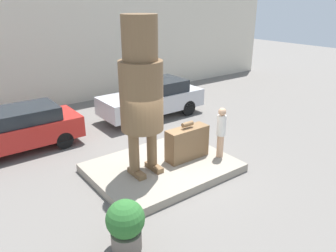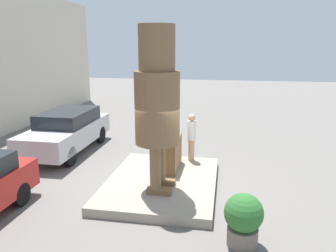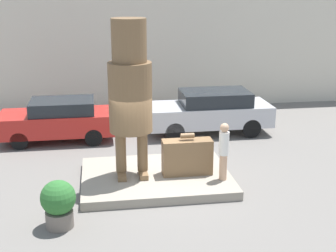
# 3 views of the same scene
# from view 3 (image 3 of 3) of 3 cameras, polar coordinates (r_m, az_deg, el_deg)

# --- Properties ---
(ground_plane) EXTENTS (60.00, 60.00, 0.00)m
(ground_plane) POSITION_cam_3_polar(r_m,az_deg,el_deg) (13.37, -1.46, -6.81)
(ground_plane) COLOR slate
(pedestal) EXTENTS (4.15, 3.13, 0.25)m
(pedestal) POSITION_cam_3_polar(r_m,az_deg,el_deg) (13.32, -1.46, -6.32)
(pedestal) COLOR gray
(pedestal) RESTS_ON ground_plane
(building_backdrop) EXTENTS (28.00, 0.60, 6.66)m
(building_backdrop) POSITION_cam_3_polar(r_m,az_deg,el_deg) (20.80, -4.56, 11.25)
(building_backdrop) COLOR beige
(building_backdrop) RESTS_ON ground_plane
(statue_figure) EXTENTS (1.17, 1.17, 4.31)m
(statue_figure) POSITION_cam_3_polar(r_m,az_deg,el_deg) (12.43, -4.64, 4.74)
(statue_figure) COLOR brown
(statue_figure) RESTS_ON pedestal
(giant_suitcase) EXTENTS (1.39, 0.48, 1.20)m
(giant_suitcase) POSITION_cam_3_polar(r_m,az_deg,el_deg) (13.10, 2.35, -3.77)
(giant_suitcase) COLOR brown
(giant_suitcase) RESTS_ON pedestal
(tourist) EXTENTS (0.27, 0.27, 1.61)m
(tourist) POSITION_cam_3_polar(r_m,az_deg,el_deg) (12.67, 6.82, -2.82)
(tourist) COLOR tan
(tourist) RESTS_ON pedestal
(parked_car_red) EXTENTS (4.01, 1.72, 1.49)m
(parked_car_red) POSITION_cam_3_polar(r_m,az_deg,el_deg) (17.00, -13.17, 0.81)
(parked_car_red) COLOR #B2231E
(parked_car_red) RESTS_ON ground_plane
(parked_car_silver) EXTENTS (4.55, 1.80, 1.60)m
(parked_car_silver) POSITION_cam_3_polar(r_m,az_deg,el_deg) (17.49, 5.15, 1.88)
(parked_car_silver) COLOR #B7B7BC
(parked_car_silver) RESTS_ON ground_plane
(planter_pot) EXTENTS (0.81, 0.81, 1.14)m
(planter_pot) POSITION_cam_3_polar(r_m,az_deg,el_deg) (11.07, -13.21, -9.09)
(planter_pot) COLOR #70665B
(planter_pot) RESTS_ON ground_plane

